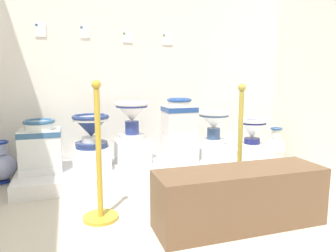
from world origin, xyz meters
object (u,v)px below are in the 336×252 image
plinth_block_squat_floral (42,167)px  plinth_block_tall_cobalt (251,152)px  info_placard_third (127,37)px  info_placard_fourth (167,39)px  antique_toilet_squat_floral (40,142)px  museum_bench (240,198)px  antique_toilet_central_ornate (179,117)px  decorative_vase_spare (1,165)px  stanchion_post_near_right (239,166)px  info_placard_second (85,31)px  decorative_vase_companion (275,147)px  stanchion_post_near_left (100,179)px  plinth_block_rightmost (132,151)px  antique_toilet_broad_patterned (214,123)px  plinth_block_pale_glazed (92,158)px  antique_toilet_rightmost (132,115)px  plinth_block_broad_patterned (213,150)px  antique_toilet_tall_cobalt (252,131)px  plinth_block_central_ornate (179,149)px  antique_toilet_pale_glazed (91,128)px  info_placard_first (40,30)px

plinth_block_squat_floral → plinth_block_tall_cobalt: size_ratio=0.98×
info_placard_third → info_placard_fourth: (0.46, 0.00, -0.01)m
antique_toilet_squat_floral → museum_bench: 1.92m
plinth_block_squat_floral → antique_toilet_central_ornate: antique_toilet_central_ornate is taller
decorative_vase_spare → stanchion_post_near_right: bearing=-27.8°
info_placard_second → decorative_vase_companion: 2.57m
antique_toilet_central_ornate → stanchion_post_near_left: (-0.90, -0.85, -0.31)m
plinth_block_rightmost → decorative_vase_spare: 1.26m
antique_toilet_broad_patterned → plinth_block_pale_glazed: bearing=-176.5°
antique_toilet_rightmost → plinth_block_broad_patterned: antique_toilet_rightmost is taller
antique_toilet_tall_cobalt → museum_bench: antique_toilet_tall_cobalt is taller
antique_toilet_central_ornate → plinth_block_squat_floral: bearing=175.6°
plinth_block_central_ornate → plinth_block_broad_patterned: plinth_block_central_ornate is taller
plinth_block_central_ornate → museum_bench: bearing=-90.2°
info_placard_second → info_placard_third: size_ratio=1.13×
antique_toilet_broad_patterned → museum_bench: (-0.45, -1.35, -0.31)m
info_placard_third → museum_bench: info_placard_third is taller
plinth_block_pale_glazed → antique_toilet_pale_glazed: bearing=0.0°
plinth_block_squat_floral → plinth_block_broad_patterned: (1.81, 0.01, 0.03)m
plinth_block_broad_patterned → info_placard_second: (-1.34, 0.37, 1.29)m
plinth_block_squat_floral → decorative_vase_companion: 2.65m
plinth_block_squat_floral → plinth_block_pale_glazed: plinth_block_pale_glazed is taller
plinth_block_rightmost → plinth_block_broad_patterned: (0.92, -0.02, -0.06)m
decorative_vase_companion → stanchion_post_near_left: 2.40m
info_placard_first → decorative_vase_spare: size_ratio=0.34×
plinth_block_broad_patterned → plinth_block_squat_floral: bearing=-179.8°
antique_toilet_squat_floral → antique_toilet_rightmost: 0.91m
antique_toilet_rightmost → decorative_vase_companion: size_ratio=0.97×
antique_toilet_tall_cobalt → plinth_block_central_ornate: bearing=-177.2°
info_placard_fourth → museum_bench: (-0.03, -1.72, -1.24)m
antique_toilet_broad_patterned → decorative_vase_spare: size_ratio=0.93×
stanchion_post_near_right → stanchion_post_near_left: bearing=-177.3°
antique_toilet_squat_floral → museum_bench: bearing=-44.9°
antique_toilet_pale_glazed → decorative_vase_spare: size_ratio=0.86×
info_placard_second → museum_bench: 2.32m
plinth_block_rightmost → info_placard_first: info_placard_first is taller
antique_toilet_broad_patterned → stanchion_post_near_left: (-1.35, -0.96, -0.21)m
antique_toilet_rightmost → info_placard_fourth: 1.01m
plinth_block_central_ornate → decorative_vase_companion: size_ratio=0.86×
antique_toilet_rightmost → antique_toilet_central_ornate: (0.47, -0.13, -0.02)m
stanchion_post_near_right → museum_bench: (-0.25, -0.45, -0.07)m
antique_toilet_pale_glazed → plinth_block_rightmost: 0.52m
plinth_block_broad_patterned → plinth_block_tall_cobalt: bearing=-8.2°
plinth_block_squat_floral → antique_toilet_rightmost: bearing=1.7°
antique_toilet_central_ornate → antique_toilet_broad_patterned: 0.47m
plinth_block_squat_floral → info_placard_fourth: bearing=15.3°
info_placard_third → decorative_vase_companion: info_placard_third is taller
plinth_block_rightmost → plinth_block_pale_glazed: bearing=-166.6°
decorative_vase_companion → stanchion_post_near_right: bearing=-138.5°
antique_toilet_broad_patterned → info_placard_first: info_placard_first is taller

